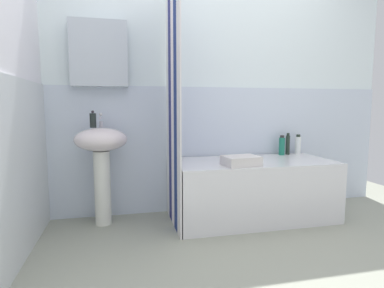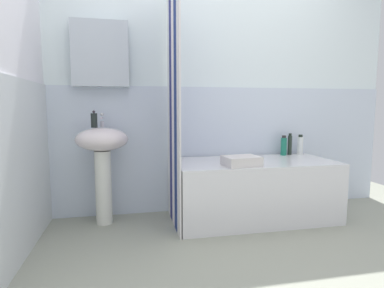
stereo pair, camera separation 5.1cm
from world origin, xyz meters
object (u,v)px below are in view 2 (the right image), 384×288
(lotion_bottle, at_px, (284,146))
(sink, at_px, (102,154))
(towel_folded, at_px, (241,161))
(shampoo_bottle, at_px, (300,145))
(bathtub, at_px, (253,190))
(conditioner_bottle, at_px, (290,145))
(soap_dispenser, at_px, (94,120))

(lotion_bottle, bearing_deg, sink, -176.54)
(towel_folded, bearing_deg, sink, 162.83)
(shampoo_bottle, distance_m, lotion_bottle, 0.19)
(bathtub, bearing_deg, lotion_bottle, 31.02)
(conditioner_bottle, height_order, lotion_bottle, conditioner_bottle)
(shampoo_bottle, xyz_separation_m, conditioner_bottle, (-0.12, 0.00, 0.01))
(conditioner_bottle, bearing_deg, lotion_bottle, -164.59)
(sink, relative_size, towel_folded, 2.92)
(bathtub, bearing_deg, towel_folded, -134.65)
(sink, relative_size, bathtub, 0.59)
(sink, bearing_deg, soap_dispenser, 158.28)
(sink, height_order, soap_dispenser, soap_dispenser)
(soap_dispenser, height_order, towel_folded, soap_dispenser)
(soap_dispenser, height_order, conditioner_bottle, soap_dispenser)
(soap_dispenser, bearing_deg, lotion_bottle, 2.57)
(soap_dispenser, bearing_deg, sink, -21.72)
(shampoo_bottle, distance_m, towel_folded, 0.94)
(lotion_bottle, height_order, towel_folded, lotion_bottle)
(sink, bearing_deg, lotion_bottle, 3.46)
(shampoo_bottle, relative_size, towel_folded, 0.70)
(lotion_bottle, xyz_separation_m, towel_folded, (-0.62, -0.45, -0.05))
(bathtub, height_order, shampoo_bottle, shampoo_bottle)
(bathtub, relative_size, conditioner_bottle, 6.59)
(bathtub, relative_size, towel_folded, 4.97)
(sink, xyz_separation_m, bathtub, (1.32, -0.15, -0.35))
(sink, relative_size, conditioner_bottle, 3.87)
(conditioner_bottle, relative_size, lotion_bottle, 1.09)
(conditioner_bottle, bearing_deg, towel_folded, -145.71)
(soap_dispenser, xyz_separation_m, shampoo_bottle, (1.99, 0.10, -0.27))
(bathtub, bearing_deg, sink, 173.65)
(soap_dispenser, distance_m, conditioner_bottle, 1.90)
(towel_folded, bearing_deg, soap_dispenser, 162.59)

